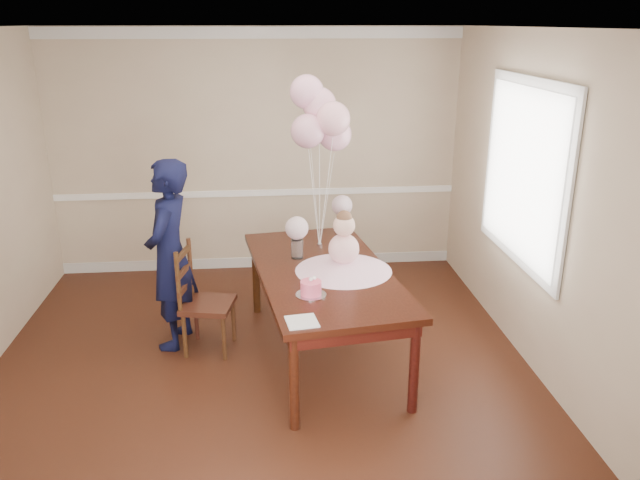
{
  "coord_description": "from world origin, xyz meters",
  "views": [
    {
      "loc": [
        0.06,
        -4.4,
        2.74
      ],
      "look_at": [
        0.51,
        0.4,
        1.05
      ],
      "focal_mm": 35.0,
      "sensor_mm": 36.0,
      "label": 1
    }
  ],
  "objects_px": {
    "dining_table_top": "(323,273)",
    "birthday_cake": "(311,288)",
    "dining_chair_seat": "(208,305)",
    "woman": "(170,255)"
  },
  "relations": [
    {
      "from": "dining_chair_seat",
      "to": "birthday_cake",
      "type": "bearing_deg",
      "value": -27.98
    },
    {
      "from": "dining_chair_seat",
      "to": "dining_table_top",
      "type": "bearing_deg",
      "value": 0.59
    },
    {
      "from": "dining_table_top",
      "to": "birthday_cake",
      "type": "relative_size",
      "value": 13.33
    },
    {
      "from": "birthday_cake",
      "to": "woman",
      "type": "height_order",
      "value": "woman"
    },
    {
      "from": "birthday_cake",
      "to": "woman",
      "type": "distance_m",
      "value": 1.43
    },
    {
      "from": "dining_table_top",
      "to": "dining_chair_seat",
      "type": "distance_m",
      "value": 1.06
    },
    {
      "from": "birthday_cake",
      "to": "dining_chair_seat",
      "type": "distance_m",
      "value": 1.16
    },
    {
      "from": "dining_chair_seat",
      "to": "woman",
      "type": "height_order",
      "value": "woman"
    },
    {
      "from": "dining_table_top",
      "to": "birthday_cake",
      "type": "distance_m",
      "value": 0.53
    },
    {
      "from": "dining_chair_seat",
      "to": "woman",
      "type": "relative_size",
      "value": 0.25
    }
  ]
}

